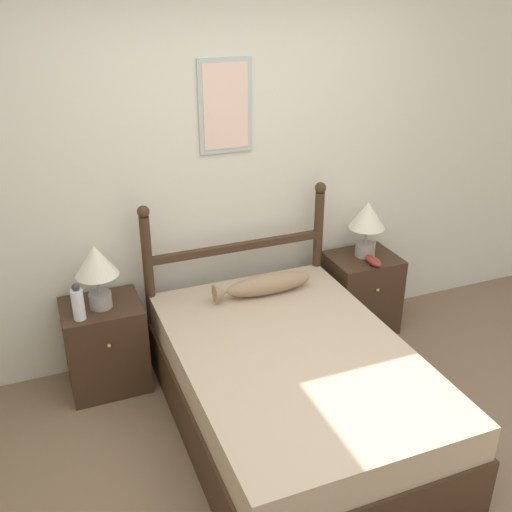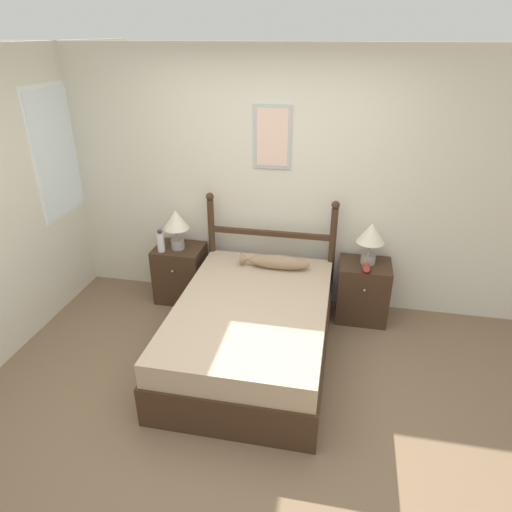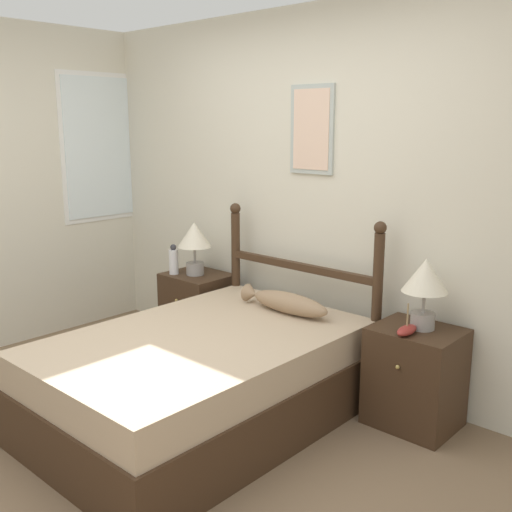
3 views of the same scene
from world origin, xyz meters
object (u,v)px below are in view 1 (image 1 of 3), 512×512
object	(u,v)px
bed	(293,390)
table_lamp_right	(367,219)
nightstand_right	(361,293)
bottle	(78,303)
fish_pillow	(264,285)
nightstand_left	(106,345)
table_lamp_left	(96,266)
model_boat	(373,261)

from	to	relation	value
bed	table_lamp_right	size ratio (longest dim) A/B	4.62
nightstand_right	bottle	xyz separation A→B (m)	(-2.05, -0.12, 0.41)
nightstand_right	fish_pillow	world-z (taller)	fish_pillow
table_lamp_right	nightstand_left	bearing A→B (deg)	-179.43
table_lamp_right	table_lamp_left	bearing A→B (deg)	-178.77
nightstand_right	fish_pillow	distance (m)	0.94
bed	nightstand_left	distance (m)	1.27
nightstand_left	fish_pillow	distance (m)	1.11
bed	model_boat	size ratio (longest dim) A/B	10.45
bed	table_lamp_right	bearing A→B (deg)	41.47
nightstand_left	bottle	bearing A→B (deg)	-139.00
nightstand_right	table_lamp_left	xyz separation A→B (m)	(-1.91, -0.02, 0.59)
bed	bottle	size ratio (longest dim) A/B	8.05
bed	nightstand_right	xyz separation A→B (m)	(0.96, 0.84, 0.03)
nightstand_right	bottle	distance (m)	2.09
table_lamp_right	bottle	distance (m)	2.08
table_lamp_left	bottle	world-z (taller)	table_lamp_left
nightstand_right	table_lamp_left	world-z (taller)	table_lamp_left
nightstand_left	table_lamp_left	xyz separation A→B (m)	(0.00, -0.02, 0.59)
table_lamp_left	bed	bearing A→B (deg)	-40.59
table_lamp_left	fish_pillow	bearing A→B (deg)	-7.93
bed	nightstand_left	world-z (taller)	nightstand_left
nightstand_left	table_lamp_right	world-z (taller)	table_lamp_right
nightstand_left	fish_pillow	xyz separation A→B (m)	(1.05, -0.17, 0.32)
nightstand_right	table_lamp_left	size ratio (longest dim) A/B	1.44
bed	fish_pillow	size ratio (longest dim) A/B	2.84
fish_pillow	nightstand_right	bearing A→B (deg)	11.04
nightstand_left	fish_pillow	size ratio (longest dim) A/B	0.88
nightstand_right	model_boat	bearing A→B (deg)	-90.67
nightstand_left	nightstand_right	size ratio (longest dim) A/B	1.00
nightstand_right	bed	bearing A→B (deg)	-138.71
table_lamp_right	bottle	xyz separation A→B (m)	(-2.07, -0.14, -0.18)
nightstand_right	table_lamp_right	world-z (taller)	table_lamp_right
table_lamp_left	model_boat	world-z (taller)	table_lamp_left
bottle	model_boat	xyz separation A→B (m)	(2.05, -0.01, -0.08)
table_lamp_right	fish_pillow	world-z (taller)	table_lamp_right
bed	nightstand_left	size ratio (longest dim) A/B	3.21
table_lamp_left	model_boat	size ratio (longest dim) A/B	2.26
table_lamp_right	model_boat	world-z (taller)	table_lamp_right
table_lamp_right	model_boat	xyz separation A→B (m)	(-0.02, -0.15, -0.26)
table_lamp_right	bottle	size ratio (longest dim) A/B	1.74
table_lamp_right	fish_pillow	size ratio (longest dim) A/B	0.61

